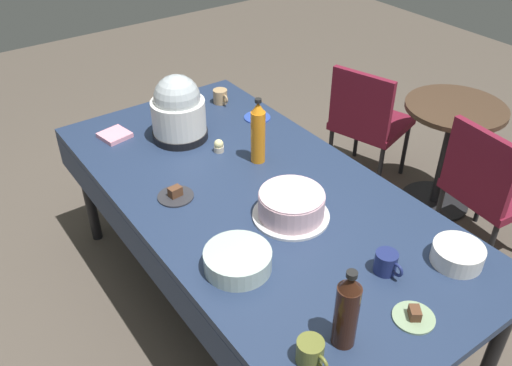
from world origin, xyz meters
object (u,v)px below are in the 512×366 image
Objects in this scene: maroon_chair_left at (367,119)px; cupcake_rose at (177,102)px; soda_bottle_orange_juice at (258,133)px; round_cafe_table at (449,138)px; dessert_plate_charcoal at (176,195)px; frosted_layer_cake at (291,205)px; coffee_mug_tan at (221,96)px; cupcake_cocoa at (219,146)px; coffee_mug_navy at (386,263)px; slow_cooker at (178,110)px; cupcake_mint at (193,111)px; potluck_table at (256,203)px; soda_bottle_cola at (347,311)px; ceramic_snack_bowl at (458,254)px; dessert_plate_cobalt at (257,116)px; glass_salad_bowl at (238,260)px; coffee_mug_olive at (311,352)px; maroon_chair_right at (489,185)px; dessert_plate_sage at (414,316)px.

cupcake_rose is at bearing -109.72° from maroon_chair_left.
maroon_chair_left is (-0.32, 1.12, -0.41)m from soda_bottle_orange_juice.
dessert_plate_charcoal is at bearing -94.03° from round_cafe_table.
frosted_layer_cake reaches higher than coffee_mug_tan.
coffee_mug_navy is at bearing 2.62° from cupcake_cocoa.
cupcake_mint is at bearing 133.89° from slow_cooker.
soda_bottle_cola reaches higher than potluck_table.
frosted_layer_cake is 4.87× the size of cupcake_rose.
dessert_plate_charcoal is 0.88m from cupcake_rose.
soda_bottle_cola is at bearing -67.62° from coffee_mug_navy.
ceramic_snack_bowl is 1.38m from dessert_plate_cobalt.
cupcake_mint reaches higher than dessert_plate_cobalt.
glass_salad_bowl is 1.74× the size of dessert_plate_cobalt.
ceramic_snack_bowl is 2.89× the size of cupcake_mint.
slow_cooker is 1.12× the size of soda_bottle_cola.
cupcake_cocoa is at bearing -148.80° from soda_bottle_orange_juice.
dessert_plate_cobalt is at bearing 82.26° from slow_cooker.
cupcake_mint is 0.54× the size of coffee_mug_navy.
slow_cooker is 0.41× the size of maroon_chair_left.
frosted_layer_cake reaches higher than cupcake_mint.
maroon_chair_left is at bearing 131.75° from soda_bottle_cola.
maroon_chair_left is (0.10, 1.32, -0.42)m from slow_cooker.
coffee_mug_olive is at bearing -88.61° from ceramic_snack_bowl.
frosted_layer_cake is at bearing 3.78° from slow_cooker.
frosted_layer_cake is 0.46× the size of round_cafe_table.
cupcake_cocoa is at bearing -103.25° from round_cafe_table.
maroon_chair_right is at bearing 43.88° from cupcake_mint.
coffee_mug_olive is at bearing -50.74° from maroon_chair_left.
coffee_mug_navy is 0.15× the size of maroon_chair_left.
potluck_table is 18.17× the size of coffee_mug_tan.
soda_bottle_orange_juice is (-0.56, 0.50, 0.12)m from glass_salad_bowl.
coffee_mug_olive is (-0.00, -0.14, -0.10)m from soda_bottle_cola.
cupcake_rose is at bearing -176.36° from soda_bottle_orange_juice.
soda_bottle_cola reaches higher than maroon_chair_left.
coffee_mug_navy reaches higher than potluck_table.
dessert_plate_cobalt is at bearing 154.72° from soda_bottle_cola.
cupcake_mint is at bearing -77.12° from coffee_mug_tan.
frosted_layer_cake reaches higher than maroon_chair_right.
coffee_mug_tan is 0.17× the size of round_cafe_table.
maroon_chair_left reaches higher than coffee_mug_tan.
cupcake_cocoa is 0.08× the size of maroon_chair_left.
cupcake_mint is 0.09× the size of round_cafe_table.
cupcake_mint is (-0.17, 0.17, -0.13)m from slow_cooker.
maroon_chair_right is at bearing 82.63° from frosted_layer_cake.
ceramic_snack_bowl is at bearing -65.37° from maroon_chair_right.
dessert_plate_charcoal is 1.34× the size of coffee_mug_tan.
maroon_chair_left reaches higher than glass_salad_bowl.
soda_bottle_cola reaches higher than ceramic_snack_bowl.
frosted_layer_cake is at bearing 39.13° from dessert_plate_charcoal.
dessert_plate_sage is 2.16× the size of cupcake_cocoa.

